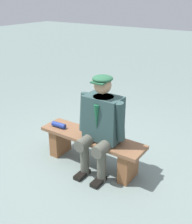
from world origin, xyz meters
name	(u,v)px	position (x,y,z in m)	size (l,w,h in m)	color
ground_plane	(92,164)	(0.00, 0.00, 0.00)	(30.00, 30.00, 0.00)	slate
bench	(92,146)	(0.00, 0.00, 0.28)	(1.43, 0.37, 0.43)	brown
seated_man	(101,123)	(-0.17, 0.05, 0.68)	(0.62, 0.54, 1.26)	#2D4746
rolled_magazine	(59,125)	(0.51, 0.05, 0.47)	(0.07, 0.07, 0.21)	navy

